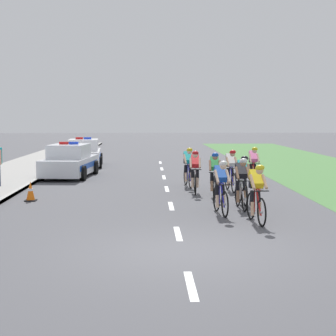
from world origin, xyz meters
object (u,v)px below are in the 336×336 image
(cyclist_second, at_px, (221,187))
(cyclist_sixth, at_px, (195,171))
(cyclist_lead, at_px, (256,193))
(police_car_second, at_px, (84,154))
(cyclist_third, at_px, (241,183))
(traffic_cone_near, at_px, (31,191))
(police_car_nearest, at_px, (70,162))
(cyclist_eighth, at_px, (253,165))
(cyclist_ninth, at_px, (188,167))
(cyclist_seventh, at_px, (231,170))
(cyclist_fifth, at_px, (215,174))
(cyclist_fourth, at_px, (243,179))

(cyclist_second, bearing_deg, cyclist_sixth, 94.69)
(cyclist_lead, distance_m, police_car_second, 17.69)
(cyclist_third, bearing_deg, cyclist_lead, -89.27)
(cyclist_lead, distance_m, traffic_cone_near, 7.70)
(cyclist_second, distance_m, police_car_nearest, 11.27)
(cyclist_sixth, relative_size, cyclist_eighth, 1.00)
(cyclist_ninth, bearing_deg, cyclist_seventh, -43.28)
(cyclist_fifth, bearing_deg, traffic_cone_near, -173.94)
(cyclist_eighth, distance_m, police_car_second, 11.56)
(cyclist_ninth, xyz_separation_m, police_car_nearest, (-5.09, 3.61, -0.11))
(cyclist_seventh, bearing_deg, cyclist_third, -93.90)
(cyclist_seventh, height_order, police_car_second, police_car_second)
(cyclist_fourth, xyz_separation_m, traffic_cone_near, (-6.76, 0.83, -0.48))
(cyclist_eighth, height_order, police_car_nearest, police_car_nearest)
(cyclist_sixth, bearing_deg, police_car_nearest, 133.67)
(cyclist_lead, height_order, cyclist_sixth, same)
(cyclist_sixth, relative_size, police_car_second, 0.38)
(cyclist_third, distance_m, cyclist_eighth, 5.93)
(cyclist_fourth, relative_size, police_car_second, 0.38)
(cyclist_sixth, bearing_deg, cyclist_fourth, -62.55)
(cyclist_ninth, relative_size, police_car_nearest, 0.38)
(cyclist_ninth, relative_size, traffic_cone_near, 2.68)
(cyclist_third, distance_m, cyclist_sixth, 3.63)
(cyclist_fourth, height_order, cyclist_ninth, same)
(cyclist_second, xyz_separation_m, police_car_nearest, (-5.56, 9.80, -0.11))
(cyclist_ninth, bearing_deg, cyclist_sixth, -86.50)
(cyclist_lead, bearing_deg, police_car_second, 110.89)
(cyclist_eighth, bearing_deg, cyclist_fourth, -104.44)
(cyclist_third, relative_size, cyclist_fifth, 1.00)
(cyclist_second, xyz_separation_m, cyclist_eighth, (2.16, 6.63, 0.00))
(cyclist_third, height_order, cyclist_eighth, same)
(cyclist_sixth, bearing_deg, cyclist_ninth, 93.50)
(cyclist_sixth, bearing_deg, traffic_cone_near, -163.24)
(cyclist_fifth, height_order, cyclist_seventh, same)
(traffic_cone_near, bearing_deg, cyclist_lead, -31.20)
(cyclist_eighth, relative_size, police_car_nearest, 0.38)
(cyclist_sixth, xyz_separation_m, traffic_cone_near, (-5.47, -1.65, -0.48))
(cyclist_fifth, bearing_deg, cyclist_ninth, 103.62)
(cyclist_eighth, bearing_deg, cyclist_ninth, -170.31)
(cyclist_eighth, height_order, traffic_cone_near, cyclist_eighth)
(cyclist_fourth, distance_m, police_car_second, 14.87)
(cyclist_third, distance_m, cyclist_fifth, 2.51)
(cyclist_eighth, relative_size, traffic_cone_near, 2.69)
(cyclist_third, xyz_separation_m, cyclist_fifth, (-0.50, 2.46, 0.00))
(cyclist_sixth, xyz_separation_m, cyclist_seventh, (1.34, 0.47, 0.00))
(cyclist_lead, height_order, cyclist_second, same)
(traffic_cone_near, bearing_deg, cyclist_fifth, 6.06)
(cyclist_lead, xyz_separation_m, cyclist_sixth, (-1.10, 5.63, 0.00))
(cyclist_fourth, relative_size, cyclist_ninth, 1.00)
(cyclist_eighth, bearing_deg, cyclist_fifth, -120.44)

